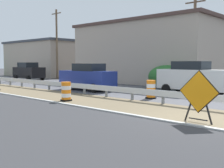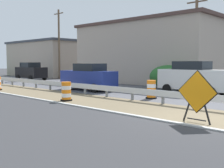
{
  "view_description": "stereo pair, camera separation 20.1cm",
  "coord_description": "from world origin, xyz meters",
  "views": [
    {
      "loc": [
        -10.02,
        -4.48,
        2.2
      ],
      "look_at": [
        1.15,
        5.82,
        0.96
      ],
      "focal_mm": 44.26,
      "sensor_mm": 36.0,
      "label": 1
    },
    {
      "loc": [
        -9.89,
        -4.63,
        2.2
      ],
      "look_at": [
        1.15,
        5.82,
        0.96
      ],
      "focal_mm": 44.26,
      "sensor_mm": 36.0,
      "label": 2
    }
  ],
  "objects": [
    {
      "name": "utility_pole_mid",
      "position": [
        11.29,
        24.77,
        4.55
      ],
      "size": [
        0.24,
        1.8,
        8.78
      ],
      "color": "brown",
      "rests_on": "ground"
    },
    {
      "name": "car_trailing_near_lane",
      "position": [
        7.49,
        4.17,
        1.11
      ],
      "size": [
        1.98,
        4.79,
        2.23
      ],
      "rotation": [
        0.0,
        0.0,
        -1.58
      ],
      "color": "silver",
      "rests_on": "ground"
    },
    {
      "name": "car_distant_a",
      "position": [
        7.24,
        24.82,
        1.05
      ],
      "size": [
        2.15,
        4.17,
        2.1
      ],
      "rotation": [
        0.0,
        0.0,
        -1.54
      ],
      "color": "black",
      "rests_on": "ground"
    },
    {
      "name": "warning_sign_diamond",
      "position": [
        -0.69,
        -0.1,
        1.04
      ],
      "size": [
        0.11,
        1.56,
        1.91
      ],
      "rotation": [
        0.0,
        0.0,
        3.1
      ],
      "color": "black",
      "rests_on": "ground"
    },
    {
      "name": "curb_near_edge",
      "position": [
        -1.3,
        0.0,
        0.0
      ],
      "size": [
        0.2,
        120.0,
        0.11
      ],
      "primitive_type": "cube",
      "color": "#ADADA8",
      "rests_on": "ground"
    },
    {
      "name": "roadside_shop_far",
      "position": [
        14.75,
        31.7,
        2.65
      ],
      "size": [
        8.47,
        13.29,
        5.27
      ],
      "color": "#AD9E8E",
      "rests_on": "ground"
    },
    {
      "name": "bush_roadside",
      "position": [
        9.8,
        7.64,
        0.96
      ],
      "size": [
        3.03,
        3.03,
        1.92
      ],
      "primitive_type": "ellipsoid",
      "color": "#286028",
      "rests_on": "ground"
    },
    {
      "name": "median_dirt_strip",
      "position": [
        0.63,
        0.0,
        0.0
      ],
      "size": [
        3.65,
        120.0,
        0.01
      ],
      "primitive_type": "cube",
      "color": "#706047",
      "rests_on": "ground"
    },
    {
      "name": "utility_pole_near",
      "position": [
        12.37,
        6.53,
        4.03
      ],
      "size": [
        0.24,
        1.8,
        7.75
      ],
      "color": "brown",
      "rests_on": "ground"
    },
    {
      "name": "car_lead_near_lane",
      "position": [
        4.21,
        11.21,
        1.03
      ],
      "size": [
        2.07,
        4.7,
        2.06
      ],
      "rotation": [
        0.0,
        0.0,
        1.61
      ],
      "color": "navy",
      "rests_on": "ground"
    },
    {
      "name": "traffic_barrel_nearest",
      "position": [
        3.58,
        4.89,
        0.5
      ],
      "size": [
        0.66,
        0.66,
        1.1
      ],
      "color": "orange",
      "rests_on": "ground"
    },
    {
      "name": "roadside_shop_near",
      "position": [
        14.58,
        12.78,
        3.18
      ],
      "size": [
        8.45,
        15.48,
        6.33
      ],
      "color": "#AD9E8E",
      "rests_on": "ground"
    },
    {
      "name": "ground_plane",
      "position": [
        0.0,
        0.0,
        0.0
      ],
      "size": [
        160.0,
        160.0,
        0.0
      ],
      "primitive_type": "plane",
      "color": "#333335"
    },
    {
      "name": "traffic_barrel_close",
      "position": [
        -0.47,
        7.82,
        0.48
      ],
      "size": [
        0.66,
        0.66,
        1.07
      ],
      "color": "orange",
      "rests_on": "ground"
    }
  ]
}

